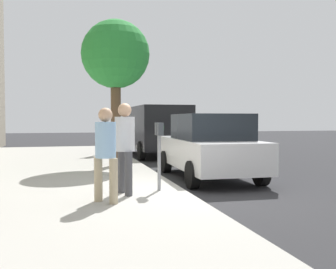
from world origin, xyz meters
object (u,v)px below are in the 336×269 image
at_px(parking_meter, 159,142).
at_px(traffic_signal, 114,98).
at_px(parked_van_far, 156,128).
at_px(parked_sedan_near, 209,146).
at_px(pedestrian_at_meter, 125,140).
at_px(pedestrian_bystander, 106,148).
at_px(street_tree, 116,56).

bearing_deg(parking_meter, traffic_signal, -0.81).
bearing_deg(traffic_signal, parking_meter, 179.19).
height_order(parking_meter, parked_van_far, parked_van_far).
relative_size(parked_van_far, traffic_signal, 1.44).
relative_size(parked_sedan_near, parked_van_far, 0.85).
bearing_deg(pedestrian_at_meter, parking_meter, 5.11).
relative_size(pedestrian_bystander, parked_van_far, 0.32).
bearing_deg(traffic_signal, parked_van_far, -106.33).
distance_m(pedestrian_bystander, traffic_signal, 10.59).
distance_m(pedestrian_at_meter, street_tree, 5.41).
bearing_deg(street_tree, traffic_signal, -5.88).
bearing_deg(parked_sedan_near, parked_van_far, -0.01).
bearing_deg(pedestrian_bystander, parking_meter, -3.55).
bearing_deg(traffic_signal, parked_sedan_near, -166.57).
bearing_deg(street_tree, parked_sedan_near, -137.19).
bearing_deg(traffic_signal, pedestrian_bystander, 172.77).
bearing_deg(traffic_signal, pedestrian_at_meter, 174.80).
distance_m(pedestrian_at_meter, pedestrian_bystander, 0.81).
bearing_deg(parked_van_far, street_tree, 152.76).
relative_size(pedestrian_at_meter, parked_sedan_near, 0.40).
distance_m(parking_meter, parked_van_far, 9.16).
relative_size(pedestrian_at_meter, traffic_signal, 0.50).
relative_size(pedestrian_at_meter, parked_van_far, 0.35).
relative_size(parking_meter, pedestrian_at_meter, 0.79).
bearing_deg(street_tree, parking_meter, -175.38).
height_order(parking_meter, parked_sedan_near, parked_sedan_near).
bearing_deg(pedestrian_bystander, street_tree, 39.93).
height_order(parked_sedan_near, street_tree, street_tree).
height_order(pedestrian_bystander, street_tree, street_tree).
height_order(parking_meter, pedestrian_bystander, pedestrian_bystander).
distance_m(parking_meter, pedestrian_at_meter, 0.79).
distance_m(parked_van_far, street_tree, 5.47).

